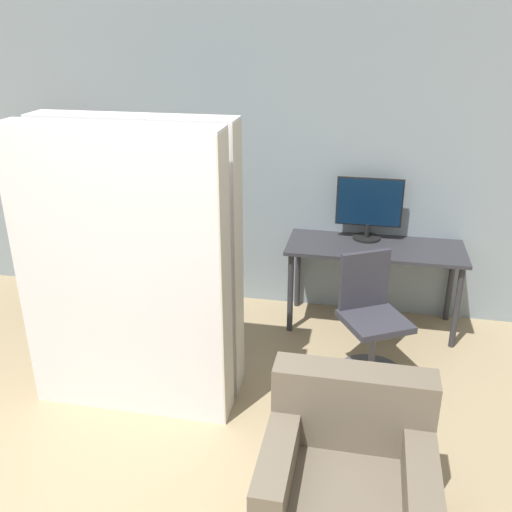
{
  "coord_description": "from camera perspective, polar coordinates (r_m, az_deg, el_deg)",
  "views": [
    {
      "loc": [
        1.2,
        -1.76,
        2.52
      ],
      "look_at": [
        0.48,
        1.73,
        1.05
      ],
      "focal_mm": 40.0,
      "sensor_mm": 36.0,
      "label": 1
    }
  ],
  "objects": [
    {
      "name": "monitor",
      "position": [
        4.99,
        11.24,
        4.92
      ],
      "size": [
        0.56,
        0.24,
        0.55
      ],
      "color": "black",
      "rests_on": "desk"
    },
    {
      "name": "desk",
      "position": [
        4.97,
        11.77,
        -0.05
      ],
      "size": [
        1.49,
        0.6,
        0.76
      ],
      "color": "#2D2D33",
      "rests_on": "ground"
    },
    {
      "name": "mattress_near",
      "position": [
        3.79,
        -13.1,
        -2.07
      ],
      "size": [
        1.39,
        0.27,
        1.97
      ],
      "color": "silver",
      "rests_on": "ground"
    },
    {
      "name": "armchair",
      "position": [
        3.19,
        9.06,
        -21.58
      ],
      "size": [
        0.85,
        0.8,
        0.85
      ],
      "color": "#665B4C",
      "rests_on": "ground"
    },
    {
      "name": "bookshelf",
      "position": [
        5.85,
        -18.65,
        4.46
      ],
      "size": [
        0.68,
        0.26,
        1.67
      ],
      "color": "brown",
      "rests_on": "ground"
    },
    {
      "name": "mattress_far",
      "position": [
        4.08,
        -11.18,
        -0.14
      ],
      "size": [
        1.39,
        0.26,
        1.97
      ],
      "color": "silver",
      "rests_on": "ground"
    },
    {
      "name": "wall_back",
      "position": [
        5.21,
        -2.06,
        9.45
      ],
      "size": [
        8.0,
        0.06,
        2.7
      ],
      "color": "gray",
      "rests_on": "ground"
    },
    {
      "name": "office_chair",
      "position": [
        4.39,
        11.37,
        -7.04
      ],
      "size": [
        0.6,
        0.6,
        0.95
      ],
      "color": "#4C4C51",
      "rests_on": "ground"
    }
  ]
}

